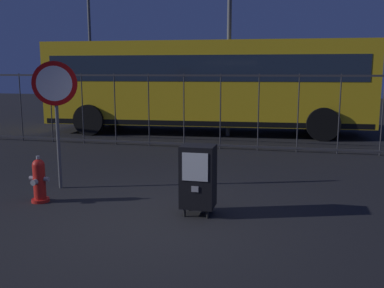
% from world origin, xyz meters
% --- Properties ---
extents(ground_plane, '(60.00, 60.00, 0.00)m').
position_xyz_m(ground_plane, '(0.00, 0.00, 0.00)').
color(ground_plane, black).
extents(fire_hydrant, '(0.33, 0.31, 0.75)m').
position_xyz_m(fire_hydrant, '(-2.01, 0.44, 0.35)').
color(fire_hydrant, red).
rests_on(fire_hydrant, ground_plane).
extents(newspaper_box_primary, '(0.48, 0.42, 1.02)m').
position_xyz_m(newspaper_box_primary, '(0.57, 0.42, 0.57)').
color(newspaper_box_primary, black).
rests_on(newspaper_box_primary, ground_plane).
extents(stop_sign, '(0.71, 0.31, 2.23)m').
position_xyz_m(stop_sign, '(-2.13, 1.24, 1.60)').
color(stop_sign, '#4C4F54').
rests_on(stop_sign, ground_plane).
extents(fence_barrier, '(18.03, 0.04, 2.00)m').
position_xyz_m(fence_barrier, '(-0.00, 5.76, 1.02)').
color(fence_barrier, '#2D2D33').
rests_on(fence_barrier, ground_plane).
extents(bus_near, '(10.65, 3.38, 3.00)m').
position_xyz_m(bus_near, '(-0.99, 8.76, 1.71)').
color(bus_near, gold).
rests_on(bus_near, ground_plane).
extents(street_light_near_left, '(0.32, 0.32, 6.55)m').
position_xyz_m(street_light_near_left, '(-0.16, 8.20, 3.83)').
color(street_light_near_left, '#4C4F54').
rests_on(street_light_near_left, ground_plane).
extents(street_light_far_left, '(0.32, 0.32, 6.42)m').
position_xyz_m(street_light_far_left, '(-7.71, 13.84, 3.76)').
color(street_light_far_left, '#4C4F54').
rests_on(street_light_far_left, ground_plane).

